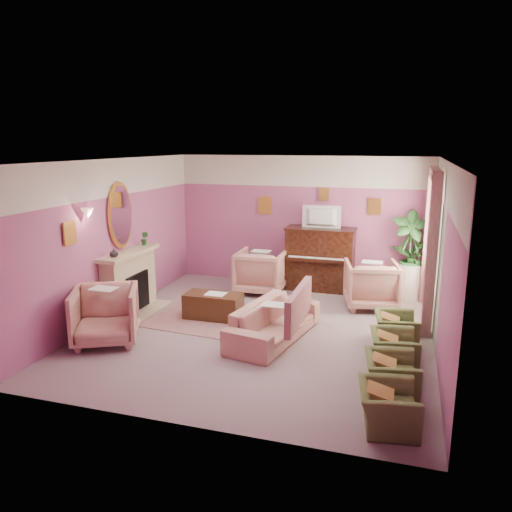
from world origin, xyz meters
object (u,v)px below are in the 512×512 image
(floral_armchair_left, at_px, (261,269))
(olive_chair_b, at_px, (391,369))
(television, at_px, (321,215))
(olive_chair_d, at_px, (396,324))
(olive_chair_a, at_px, (388,401))
(side_table, at_px, (411,281))
(floral_armchair_front, at_px, (105,313))
(olive_chair_c, at_px, (394,344))
(sofa, at_px, (274,315))
(piano, at_px, (320,260))
(floral_armchair_right, at_px, (371,282))
(coffee_table, at_px, (213,306))

(floral_armchair_left, distance_m, olive_chair_b, 4.58)
(television, bearing_deg, olive_chair_d, -56.95)
(olive_chair_a, height_order, side_table, side_table)
(floral_armchair_front, xyz_separation_m, olive_chair_c, (4.33, 0.48, -0.18))
(olive_chair_a, xyz_separation_m, olive_chair_d, (0.00, 2.46, 0.00))
(sofa, relative_size, olive_chair_a, 2.74)
(olive_chair_d, bearing_deg, side_table, 85.22)
(television, bearing_deg, olive_chair_c, -63.82)
(piano, height_order, floral_armchair_right, piano)
(sofa, xyz_separation_m, olive_chair_c, (1.86, -0.44, -0.09))
(coffee_table, xyz_separation_m, floral_armchair_left, (0.36, 1.76, 0.27))
(sofa, height_order, floral_armchair_right, floral_armchair_right)
(floral_armchair_left, distance_m, side_table, 3.04)
(floral_armchair_right, bearing_deg, olive_chair_d, -73.26)
(television, height_order, sofa, television)
(piano, height_order, floral_armchair_left, piano)
(floral_armchair_front, height_order, side_table, floral_armchair_front)
(television, distance_m, olive_chair_a, 5.42)
(piano, height_order, coffee_table, piano)
(olive_chair_c, height_order, side_table, side_table)
(olive_chair_b, bearing_deg, coffee_table, 149.20)
(television, relative_size, floral_armchair_left, 0.81)
(television, bearing_deg, coffee_table, -123.03)
(sofa, height_order, floral_armchair_front, floral_armchair_front)
(coffee_table, xyz_separation_m, olive_chair_b, (3.15, -1.88, 0.09))
(piano, xyz_separation_m, olive_chair_b, (1.65, -4.23, -0.33))
(floral_armchair_right, bearing_deg, olive_chair_c, -78.55)
(piano, xyz_separation_m, olive_chair_d, (1.65, -2.59, -0.33))
(olive_chair_b, xyz_separation_m, side_table, (0.21, 4.16, 0.03))
(coffee_table, height_order, olive_chair_b, olive_chair_b)
(television, xyz_separation_m, floral_armchair_front, (-2.68, -3.84, -1.10))
(floral_armchair_right, relative_size, floral_armchair_front, 1.00)
(piano, relative_size, sofa, 0.70)
(floral_armchair_right, distance_m, olive_chair_d, 1.78)
(television, height_order, floral_armchair_right, television)
(television, height_order, olive_chair_a, television)
(olive_chair_a, bearing_deg, coffee_table, 139.41)
(television, xyz_separation_m, sofa, (-0.21, -2.91, -1.20))
(olive_chair_d, height_order, side_table, side_table)
(floral_armchair_left, xyz_separation_m, floral_armchair_right, (2.28, -0.31, 0.00))
(piano, height_order, television, television)
(coffee_table, distance_m, olive_chair_b, 3.66)
(piano, bearing_deg, olive_chair_a, -71.89)
(floral_armchair_front, xyz_separation_m, side_table, (4.54, 3.82, -0.15))
(sofa, bearing_deg, side_table, 54.45)
(floral_armchair_right, distance_m, olive_chair_c, 2.57)
(floral_armchair_front, bearing_deg, olive_chair_a, -14.99)
(olive_chair_a, relative_size, olive_chair_c, 1.00)
(television, distance_m, coffee_table, 3.07)
(television, relative_size, olive_chair_d, 1.09)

